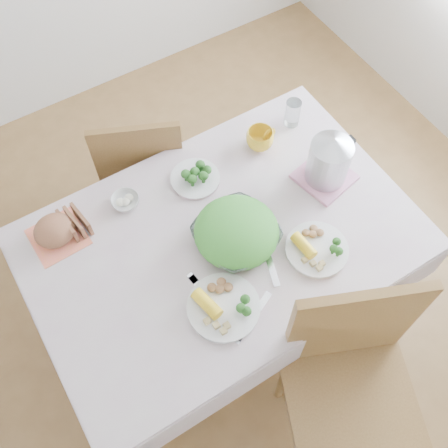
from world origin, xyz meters
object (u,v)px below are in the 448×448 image
chair_far (144,159)px  dinner_plate_right (317,249)px  dining_table (223,279)px  dinner_plate_left (224,307)px  electric_kettle (329,160)px  yellow_mug (260,139)px  salad_bowl (236,235)px  chair_near (349,409)px

chair_far → dinner_plate_right: bearing=130.6°
dining_table → dinner_plate_left: dinner_plate_left is taller
dining_table → electric_kettle: 0.72m
yellow_mug → electric_kettle: 0.32m
salad_bowl → electric_kettle: bearing=6.8°
yellow_mug → dinner_plate_right: bearing=-100.2°
chair_near → dinner_plate_left: 0.64m
yellow_mug → dining_table: bearing=-141.0°
dining_table → electric_kettle: bearing=2.2°
chair_near → chair_far: (-0.12, 1.48, -0.00)m
dinner_plate_right → salad_bowl: bearing=139.5°
dining_table → yellow_mug: bearing=39.0°
dining_table → yellow_mug: yellow_mug is taller
chair_near → dinner_plate_left: chair_near is taller
dining_table → electric_kettle: electric_kettle is taller
chair_near → dinner_plate_right: 0.62m
dining_table → yellow_mug: (0.38, 0.30, 0.43)m
salad_bowl → dinner_plate_right: size_ratio=1.26×
salad_bowl → dinner_plate_right: (0.24, -0.20, -0.03)m
salad_bowl → yellow_mug: 0.48m
chair_far → electric_kettle: bearing=150.3°
dinner_plate_right → chair_far: bearing=106.6°
dining_table → chair_far: 0.74m
salad_bowl → yellow_mug: size_ratio=2.59×
chair_far → chair_near: bearing=118.4°
dinner_plate_right → electric_kettle: bearing=47.9°
dinner_plate_right → dining_table: bearing=139.2°
dining_table → electric_kettle: size_ratio=5.88×
chair_far → yellow_mug: chair_far is taller
dinner_plate_left → dinner_plate_right: (0.43, 0.01, 0.00)m
dining_table → dinner_plate_right: size_ratio=5.73×
chair_near → yellow_mug: chair_near is taller
dining_table → chair_far: size_ratio=1.54×
dinner_plate_right → yellow_mug: (0.10, 0.54, 0.04)m
chair_near → yellow_mug: (0.27, 1.06, 0.34)m
chair_near → chair_far: chair_near is taller
dining_table → chair_near: 0.77m
chair_far → dining_table: bearing=114.9°
dinner_plate_left → yellow_mug: 0.77m
dining_table → dinner_plate_right: bearing=-40.8°
chair_near → electric_kettle: size_ratio=4.49×
chair_near → yellow_mug: 1.14m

